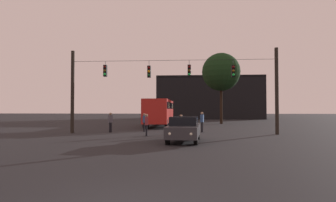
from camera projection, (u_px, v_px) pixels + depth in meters
name	position (u px, v px, depth m)	size (l,w,h in m)	color
ground_plane	(176.00, 127.00, 29.96)	(168.00, 168.00, 0.00)	black
overhead_signal_span	(171.00, 86.00, 22.34)	(16.77, 0.44, 6.82)	black
city_bus	(160.00, 110.00, 32.17)	(2.59, 11.01, 3.00)	#B21E19
car_near_right	(184.00, 129.00, 16.97)	(2.13, 4.44, 1.52)	#2D2D33
pedestrian_crossing_left	(202.00, 121.00, 23.71)	(0.34, 0.42, 1.74)	black
pedestrian_crossing_center	(110.00, 121.00, 23.70)	(0.34, 0.42, 1.68)	black
pedestrian_crossing_right	(144.00, 121.00, 24.33)	(0.28, 0.38, 1.61)	black
pedestrian_near_bus	(181.00, 124.00, 20.61)	(0.34, 0.41, 1.58)	black
pedestrian_trailing	(147.00, 124.00, 20.48)	(0.29, 0.39, 1.62)	black
corner_building	(209.00, 98.00, 57.71)	(20.73, 10.46, 8.43)	black
tree_left_silhouette	(221.00, 72.00, 37.16)	(5.09, 5.09, 9.48)	black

